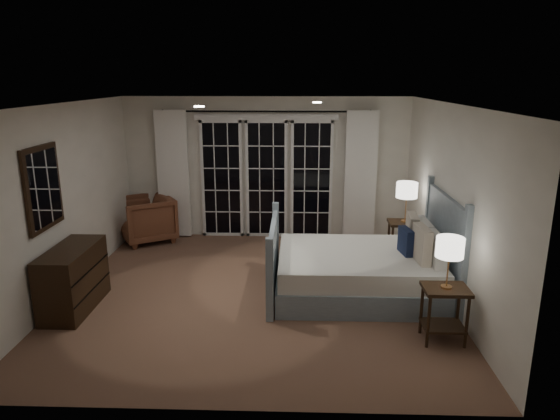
{
  "coord_description": "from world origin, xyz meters",
  "views": [
    {
      "loc": [
        0.53,
        -6.24,
        2.82
      ],
      "look_at": [
        0.31,
        0.38,
        1.05
      ],
      "focal_mm": 32.0,
      "sensor_mm": 36.0,
      "label": 1
    }
  ],
  "objects_px": {
    "bed": "(362,269)",
    "nightstand_left": "(445,306)",
    "armchair": "(146,219)",
    "dresser": "(73,279)",
    "nightstand_right": "(404,235)",
    "lamp_left": "(450,248)",
    "lamp_right": "(407,190)"
  },
  "relations": [
    {
      "from": "nightstand_left",
      "to": "lamp_left",
      "type": "distance_m",
      "value": 0.67
    },
    {
      "from": "bed",
      "to": "armchair",
      "type": "height_order",
      "value": "bed"
    },
    {
      "from": "bed",
      "to": "lamp_left",
      "type": "distance_m",
      "value": 1.62
    },
    {
      "from": "lamp_right",
      "to": "armchair",
      "type": "height_order",
      "value": "lamp_right"
    },
    {
      "from": "dresser",
      "to": "lamp_right",
      "type": "bearing_deg",
      "value": 22.5
    },
    {
      "from": "bed",
      "to": "lamp_right",
      "type": "relative_size",
      "value": 3.69
    },
    {
      "from": "nightstand_left",
      "to": "armchair",
      "type": "xyz_separation_m",
      "value": [
        -4.26,
        3.32,
        -0.01
      ]
    },
    {
      "from": "bed",
      "to": "armchair",
      "type": "bearing_deg",
      "value": 149.3
    },
    {
      "from": "dresser",
      "to": "nightstand_right",
      "type": "bearing_deg",
      "value": 22.5
    },
    {
      "from": "nightstand_left",
      "to": "dresser",
      "type": "bearing_deg",
      "value": 171.65
    },
    {
      "from": "lamp_left",
      "to": "dresser",
      "type": "distance_m",
      "value": 4.48
    },
    {
      "from": "lamp_left",
      "to": "dresser",
      "type": "bearing_deg",
      "value": 171.65
    },
    {
      "from": "nightstand_left",
      "to": "lamp_left",
      "type": "relative_size",
      "value": 1.11
    },
    {
      "from": "armchair",
      "to": "nightstand_left",
      "type": "bearing_deg",
      "value": 20.31
    },
    {
      "from": "nightstand_left",
      "to": "lamp_right",
      "type": "xyz_separation_m",
      "value": [
        0.07,
        2.49,
        0.73
      ]
    },
    {
      "from": "bed",
      "to": "nightstand_left",
      "type": "height_order",
      "value": "bed"
    },
    {
      "from": "armchair",
      "to": "dresser",
      "type": "relative_size",
      "value": 0.79
    },
    {
      "from": "dresser",
      "to": "lamp_left",
      "type": "bearing_deg",
      "value": -8.35
    },
    {
      "from": "bed",
      "to": "nightstand_right",
      "type": "height_order",
      "value": "bed"
    },
    {
      "from": "bed",
      "to": "lamp_left",
      "type": "bearing_deg",
      "value": -58.9
    },
    {
      "from": "bed",
      "to": "dresser",
      "type": "distance_m",
      "value": 3.69
    },
    {
      "from": "bed",
      "to": "nightstand_right",
      "type": "bearing_deg",
      "value": 57.16
    },
    {
      "from": "lamp_left",
      "to": "lamp_right",
      "type": "relative_size",
      "value": 0.91
    },
    {
      "from": "bed",
      "to": "nightstand_left",
      "type": "distance_m",
      "value": 1.44
    },
    {
      "from": "lamp_right",
      "to": "dresser",
      "type": "height_order",
      "value": "lamp_right"
    },
    {
      "from": "lamp_right",
      "to": "nightstand_right",
      "type": "bearing_deg",
      "value": 180.0
    },
    {
      "from": "armchair",
      "to": "dresser",
      "type": "bearing_deg",
      "value": -34.54
    },
    {
      "from": "nightstand_right",
      "to": "lamp_left",
      "type": "height_order",
      "value": "lamp_left"
    },
    {
      "from": "armchair",
      "to": "nightstand_right",
      "type": "bearing_deg",
      "value": 47.42
    },
    {
      "from": "nightstand_left",
      "to": "nightstand_right",
      "type": "distance_m",
      "value": 2.49
    },
    {
      "from": "nightstand_left",
      "to": "dresser",
      "type": "relative_size",
      "value": 0.56
    },
    {
      "from": "nightstand_right",
      "to": "lamp_left",
      "type": "distance_m",
      "value": 2.58
    }
  ]
}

